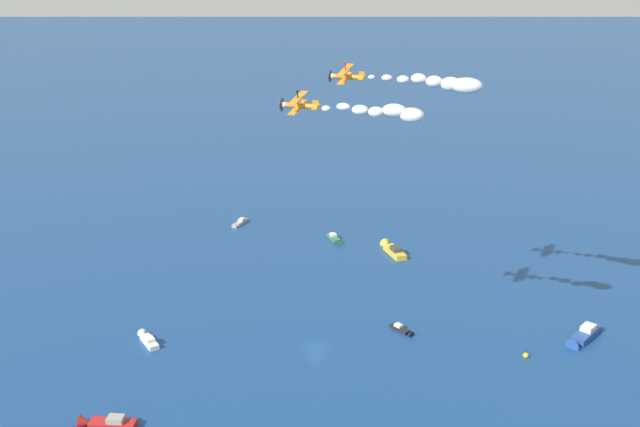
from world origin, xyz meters
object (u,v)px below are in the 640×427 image
(motorboat_near_centre, at_px, (105,423))
(motorboat_far_port, at_px, (239,223))
(wingwalker_wingman, at_px, (345,65))
(wingwalker_lead, at_px, (297,93))
(motorboat_far_stbd, at_px, (148,339))
(motorboat_ahead, at_px, (335,239))
(motorboat_outer_ring_e, at_px, (392,250))
(motorboat_mid_cluster, at_px, (402,330))
(biplane_wingman, at_px, (346,76))
(biplane_lead, at_px, (298,105))
(marker_buoy, at_px, (526,355))
(motorboat_inshore, at_px, (583,336))

(motorboat_near_centre, bearing_deg, motorboat_far_port, -22.79)
(motorboat_near_centre, bearing_deg, wingwalker_wingman, -67.30)
(wingwalker_lead, height_order, wingwalker_wingman, wingwalker_wingman)
(motorboat_near_centre, height_order, motorboat_far_stbd, motorboat_near_centre)
(motorboat_ahead, bearing_deg, motorboat_outer_ring_e, -135.40)
(motorboat_mid_cluster, xyz_separation_m, biplane_wingman, (3.16, 12.17, 53.01))
(motorboat_far_port, height_order, biplane_lead, biplane_lead)
(wingwalker_lead, height_order, biplane_wingman, biplane_wingman)
(motorboat_outer_ring_e, height_order, biplane_wingman, biplane_wingman)
(biplane_wingman, relative_size, wingwalker_wingman, 4.52)
(biplane_lead, height_order, biplane_wingman, biplane_wingman)
(motorboat_far_stbd, xyz_separation_m, motorboat_outer_ring_e, (31.28, -65.50, 0.28))
(motorboat_near_centre, height_order, marker_buoy, motorboat_near_centre)
(motorboat_near_centre, distance_m, wingwalker_lead, 63.93)
(biplane_lead, bearing_deg, wingwalker_wingman, -47.75)
(motorboat_near_centre, height_order, motorboat_ahead, motorboat_near_centre)
(motorboat_outer_ring_e, bearing_deg, wingwalker_wingman, 145.87)
(motorboat_far_stbd, height_order, motorboat_inshore, motorboat_inshore)
(motorboat_near_centre, distance_m, motorboat_ahead, 93.98)
(motorboat_outer_ring_e, height_order, biplane_lead, biplane_lead)
(motorboat_mid_cluster, xyz_separation_m, marker_buoy, (-16.12, -19.51, -0.07))
(motorboat_inshore, xyz_separation_m, wingwalker_lead, (5.34, 58.55, 51.91))
(motorboat_near_centre, bearing_deg, motorboat_far_stbd, -17.11)
(biplane_lead, height_order, wingwalker_lead, wingwalker_lead)
(biplane_lead, bearing_deg, motorboat_near_centre, 104.68)
(motorboat_near_centre, height_order, wingwalker_lead, wingwalker_lead)
(motorboat_mid_cluster, height_order, wingwalker_lead, wingwalker_lead)
(wingwalker_lead, bearing_deg, motorboat_inshore, -95.21)
(motorboat_far_port, bearing_deg, marker_buoy, -155.28)
(motorboat_inshore, bearing_deg, wingwalker_lead, 84.79)
(motorboat_far_port, relative_size, motorboat_mid_cluster, 1.07)
(motorboat_inshore, height_order, wingwalker_lead, wingwalker_lead)
(motorboat_ahead, distance_m, wingwalker_wingman, 76.26)
(motorboat_mid_cluster, height_order, marker_buoy, marker_buoy)
(motorboat_near_centre, xyz_separation_m, biplane_lead, (9.48, -36.20, 49.91))
(motorboat_inshore, xyz_separation_m, motorboat_mid_cluster, (13.26, 34.39, -0.41))
(motorboat_far_stbd, distance_m, biplane_wingman, 66.42)
(motorboat_mid_cluster, bearing_deg, motorboat_outer_ring_e, -18.36)
(motorboat_outer_ring_e, bearing_deg, motorboat_far_stbd, 115.53)
(motorboat_inshore, distance_m, motorboat_ahead, 74.70)
(motorboat_inshore, bearing_deg, marker_buoy, 100.89)
(motorboat_far_port, distance_m, biplane_wingman, 88.86)
(motorboat_outer_ring_e, bearing_deg, motorboat_ahead, 44.60)
(motorboat_ahead, relative_size, motorboat_mid_cluster, 1.24)
(motorboat_near_centre, relative_size, motorboat_ahead, 1.33)
(wingwalker_lead, distance_m, wingwalker_wingman, 16.21)
(motorboat_far_port, bearing_deg, motorboat_inshore, -147.12)
(motorboat_ahead, xyz_separation_m, wingwalker_lead, (-61.74, 25.67, 52.22))
(motorboat_far_stbd, xyz_separation_m, wingwalker_wingman, (-7.27, -39.37, 55.00))
(motorboat_ahead, xyz_separation_m, motorboat_outer_ring_e, (-12.40, -12.23, 0.30))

